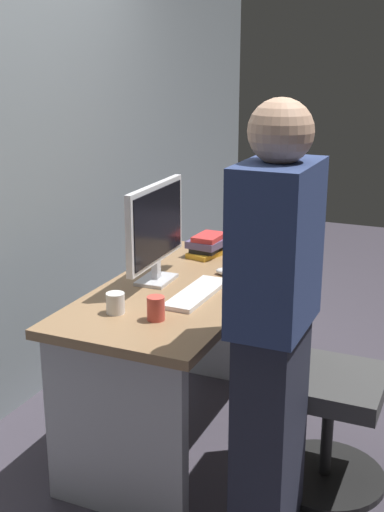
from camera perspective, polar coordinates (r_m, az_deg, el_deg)
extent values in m
plane|color=#3D3842|center=(3.38, -0.80, -14.81)|extent=(9.00, 9.00, 0.00)
cube|color=gray|center=(3.39, -15.88, 11.61)|extent=(6.40, 0.10, 3.00)
cube|color=#93704C|center=(3.05, -0.86, -2.94)|extent=(1.39, 0.68, 0.04)
cube|color=#B2B2B7|center=(2.71, -6.60, -14.73)|extent=(0.06, 0.60, 0.72)
cube|color=#B2B2B7|center=(3.74, 3.23, -5.38)|extent=(0.06, 0.60, 0.72)
cylinder|color=black|center=(3.12, 11.16, -17.78)|extent=(0.52, 0.52, 0.03)
cylinder|color=black|center=(3.01, 11.39, -14.48)|extent=(0.05, 0.05, 0.39)
cube|color=#3F3F3F|center=(2.90, 11.66, -10.50)|extent=(0.44, 0.44, 0.08)
cube|color=#3F3F3F|center=(2.83, 8.20, -5.21)|extent=(0.40, 0.06, 0.44)
cube|color=#262838|center=(2.60, 6.58, -14.50)|extent=(0.34, 0.20, 0.85)
cube|color=navy|center=(2.31, 7.17, 0.81)|extent=(0.40, 0.24, 0.58)
sphere|color=tan|center=(2.24, 7.54, 10.43)|extent=(0.22, 0.22, 0.22)
cube|color=silver|center=(3.12, -3.04, -2.02)|extent=(0.20, 0.15, 0.02)
cube|color=silver|center=(3.10, -3.06, -1.18)|extent=(0.04, 0.03, 0.08)
cube|color=silver|center=(3.04, -3.12, 2.77)|extent=(0.54, 0.05, 0.36)
cube|color=black|center=(3.03, -2.84, 2.73)|extent=(0.50, 0.02, 0.32)
cube|color=white|center=(2.93, 0.41, -3.18)|extent=(0.43, 0.14, 0.02)
ellipsoid|color=white|center=(3.20, 2.89, -1.33)|extent=(0.06, 0.10, 0.03)
cylinder|color=#D84C3F|center=(2.66, -3.08, -4.45)|extent=(0.07, 0.07, 0.10)
cylinder|color=white|center=(2.75, -6.51, -3.99)|extent=(0.08, 0.08, 0.09)
cube|color=gold|center=(3.50, 1.23, 0.21)|extent=(0.22, 0.17, 0.03)
cube|color=black|center=(3.51, 1.30, 0.68)|extent=(0.19, 0.13, 0.02)
cube|color=#594C72|center=(3.49, 1.27, 1.12)|extent=(0.20, 0.18, 0.04)
cube|color=red|center=(3.48, 1.45, 1.61)|extent=(0.19, 0.13, 0.03)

